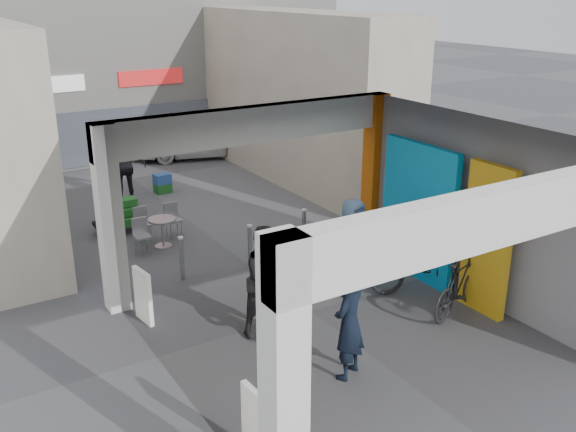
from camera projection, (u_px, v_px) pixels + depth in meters
ground at (311, 311)px, 11.88m from camera, size 90.00×90.00×0.00m
arcade_canopy at (367, 201)px, 10.71m from camera, size 6.40×6.45×6.40m
far_building at (85, 38)px, 21.74m from camera, size 18.00×4.08×8.00m
plaza_bldg_right at (299, 98)px, 19.25m from camera, size 2.00×9.00×5.00m
bollard_left at (182, 259)px, 13.01m from camera, size 0.09×0.09×0.92m
bollard_center at (250, 246)px, 13.62m from camera, size 0.09×0.09×0.93m
bollard_right at (304, 230)px, 14.48m from camera, size 0.09×0.09×0.95m
advert_board_near at (255, 424)px, 8.05m from camera, size 0.12×0.55×1.00m
advert_board_far at (143, 296)px, 11.37m from camera, size 0.16×0.56×1.00m
cafe_set at (155, 232)px, 14.89m from camera, size 1.34×1.08×0.81m
produce_stand at (119, 220)px, 15.59m from camera, size 1.17×0.64×0.77m
crate_stack at (162, 183)px, 18.56m from camera, size 0.48×0.39×0.56m
border_collie at (353, 288)px, 12.28m from camera, size 0.21×0.42×0.58m
man_with_dog at (349, 323)px, 9.64m from camera, size 0.79×0.70×1.82m
man_back_turned at (268, 280)px, 10.89m from camera, size 1.09×0.93×1.94m
man_elderly at (352, 242)px, 12.72m from camera, size 0.98×0.75×1.78m
man_crates at (124, 167)px, 17.55m from camera, size 1.24×0.70×1.99m
bicycle_front at (421, 265)px, 12.50m from camera, size 2.23×1.35×1.10m
bicycle_rear at (459, 286)px, 11.67m from camera, size 1.83×1.02×1.06m
white_van at (195, 138)px, 22.22m from camera, size 4.33×2.73×1.37m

